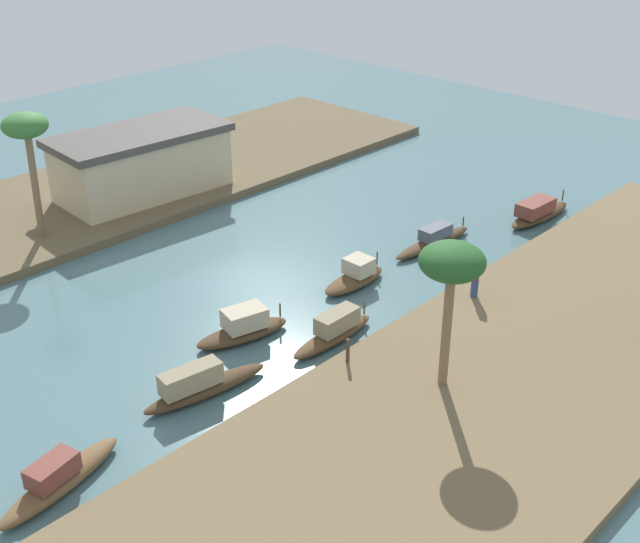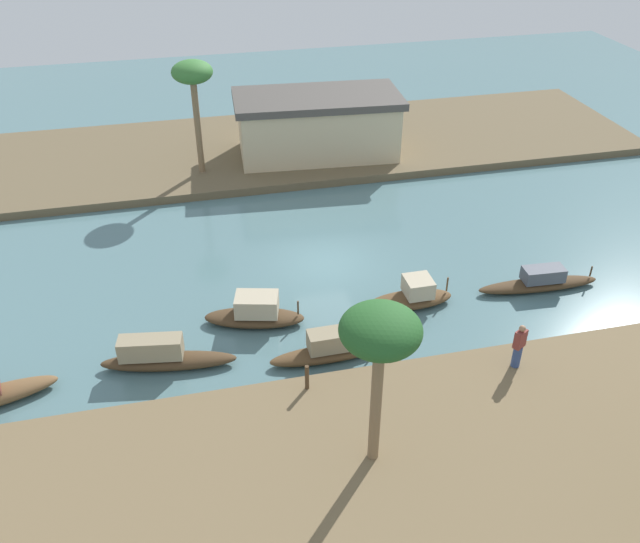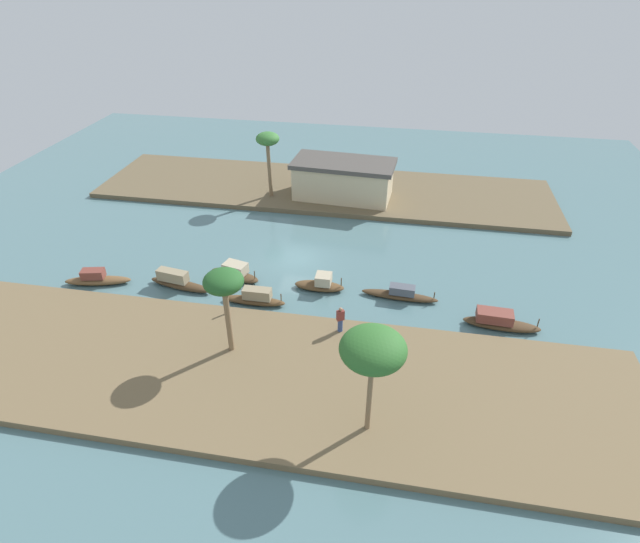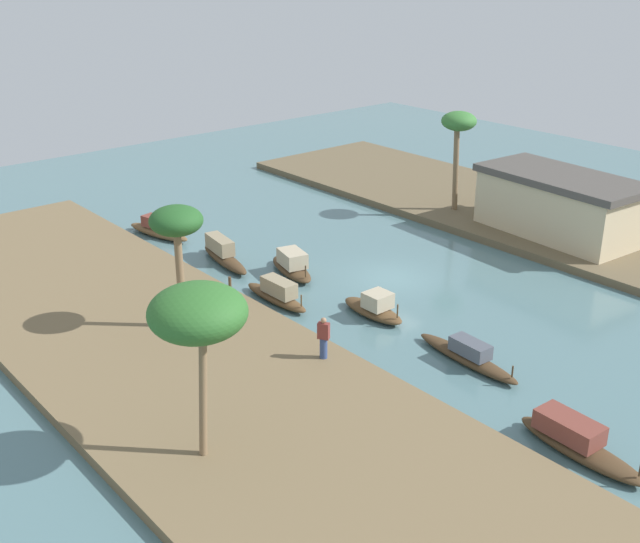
# 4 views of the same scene
# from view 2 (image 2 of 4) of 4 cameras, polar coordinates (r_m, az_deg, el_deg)

# --- Properties ---
(river_water) EXTENTS (69.64, 69.64, 0.00)m
(river_water) POSITION_cam_2_polar(r_m,az_deg,el_deg) (29.75, 0.54, 0.64)
(river_water) COLOR slate
(river_water) RESTS_ON ground
(riverbank_left) EXTENTS (43.73, 11.07, 0.44)m
(riverbank_left) POSITION_cam_2_polar(r_m,az_deg,el_deg) (20.39, 9.59, -18.32)
(riverbank_left) COLOR brown
(riverbank_left) RESTS_ON ground
(riverbank_right) EXTENTS (43.73, 11.07, 0.44)m
(riverbank_right) POSITION_cam_2_polar(r_m,az_deg,el_deg) (40.94, -3.80, 10.46)
(riverbank_right) COLOR brown
(riverbank_right) RESTS_ON ground
(sampan_with_tall_canopy) EXTENTS (5.26, 1.19, 1.03)m
(sampan_with_tall_canopy) POSITION_cam_2_polar(r_m,az_deg,el_deg) (29.39, 18.15, -0.85)
(sampan_with_tall_canopy) COLOR #47331E
(sampan_with_tall_canopy) RESTS_ON river_water
(sampan_with_red_awning) EXTENTS (4.91, 1.66, 1.31)m
(sampan_with_red_awning) POSITION_cam_2_polar(r_m,az_deg,el_deg) (24.59, -13.24, -7.03)
(sampan_with_red_awning) COLOR #47331E
(sampan_with_red_awning) RESTS_ON river_water
(sampan_midstream) EXTENTS (4.28, 0.95, 1.22)m
(sampan_midstream) POSITION_cam_2_polar(r_m,az_deg,el_deg) (24.32, 0.86, -6.57)
(sampan_midstream) COLOR brown
(sampan_midstream) RESTS_ON river_water
(sampan_near_left_bank) EXTENTS (3.51, 1.20, 1.24)m
(sampan_near_left_bank) POSITION_cam_2_polar(r_m,az_deg,el_deg) (27.21, 7.85, -2.10)
(sampan_near_left_bank) COLOR brown
(sampan_near_left_bank) RESTS_ON river_water
(sampan_downstream_large) EXTENTS (4.07, 2.14, 1.29)m
(sampan_downstream_large) POSITION_cam_2_polar(r_m,az_deg,el_deg) (26.08, -5.53, -3.54)
(sampan_downstream_large) COLOR #47331E
(sampan_downstream_large) RESTS_ON river_water
(person_on_near_bank) EXTENTS (0.52, 0.45, 1.75)m
(person_on_near_bank) POSITION_cam_2_polar(r_m,az_deg,el_deg) (24.09, 16.54, -6.12)
(person_on_near_bank) COLOR #33477A
(person_on_near_bank) RESTS_ON riverbank_left
(mooring_post) EXTENTS (0.14, 0.14, 0.97)m
(mooring_post) POSITION_cam_2_polar(r_m,az_deg,el_deg) (22.49, -1.12, -8.99)
(mooring_post) COLOR #4C3823
(mooring_post) RESTS_ON riverbank_left
(palm_tree_left_near) EXTENTS (2.22, 2.22, 5.39)m
(palm_tree_left_near) POSITION_cam_2_polar(r_m,az_deg,el_deg) (17.68, 5.14, -5.46)
(palm_tree_left_near) COLOR #7F6647
(palm_tree_left_near) RESTS_ON riverbank_left
(palm_tree_right_tall) EXTENTS (2.11, 2.11, 6.10)m
(palm_tree_right_tall) POSITION_cam_2_polar(r_m,az_deg,el_deg) (35.86, -10.78, 15.89)
(palm_tree_right_tall) COLOR #7F6647
(palm_tree_right_tall) RESTS_ON riverbank_right
(riverside_building) EXTENTS (9.58, 5.21, 3.46)m
(riverside_building) POSITION_cam_2_polar(r_m,az_deg,el_deg) (38.88, -0.23, 12.40)
(riverside_building) COLOR beige
(riverside_building) RESTS_ON riverbank_right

